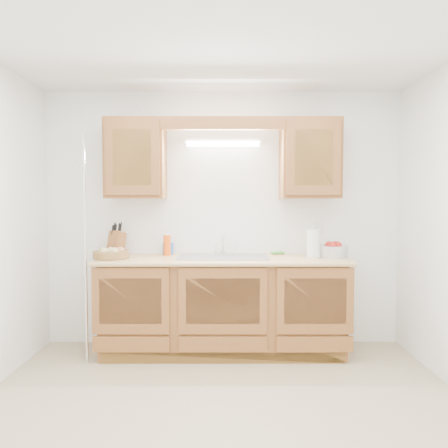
{
  "coord_description": "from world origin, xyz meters",
  "views": [
    {
      "loc": [
        0.01,
        -2.85,
        1.42
      ],
      "look_at": [
        0.01,
        0.85,
        1.23
      ],
      "focal_mm": 35.0,
      "sensor_mm": 36.0,
      "label": 1
    }
  ],
  "objects_px": {
    "knife_block": "(116,243)",
    "apple_bowl": "(333,250)",
    "paper_towel": "(314,244)",
    "fruit_basket": "(111,253)"
  },
  "relations": [
    {
      "from": "fruit_basket",
      "to": "paper_towel",
      "type": "relative_size",
      "value": 1.38
    },
    {
      "from": "knife_block",
      "to": "apple_bowl",
      "type": "relative_size",
      "value": 0.94
    },
    {
      "from": "apple_bowl",
      "to": "knife_block",
      "type": "bearing_deg",
      "value": 176.59
    },
    {
      "from": "knife_block",
      "to": "paper_towel",
      "type": "xyz_separation_m",
      "value": [
        1.87,
        -0.16,
        0.01
      ]
    },
    {
      "from": "paper_towel",
      "to": "apple_bowl",
      "type": "distance_m",
      "value": 0.2
    },
    {
      "from": "apple_bowl",
      "to": "paper_towel",
      "type": "bearing_deg",
      "value": -167.86
    },
    {
      "from": "fruit_basket",
      "to": "knife_block",
      "type": "distance_m",
      "value": 0.22
    },
    {
      "from": "fruit_basket",
      "to": "apple_bowl",
      "type": "distance_m",
      "value": 2.06
    },
    {
      "from": "fruit_basket",
      "to": "knife_block",
      "type": "height_order",
      "value": "knife_block"
    },
    {
      "from": "paper_towel",
      "to": "apple_bowl",
      "type": "height_order",
      "value": "paper_towel"
    }
  ]
}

